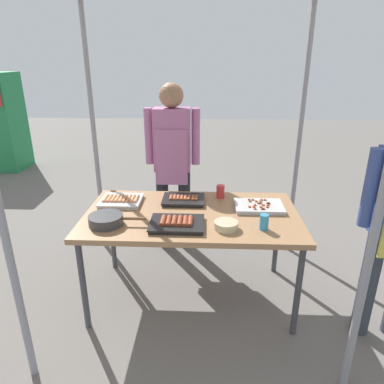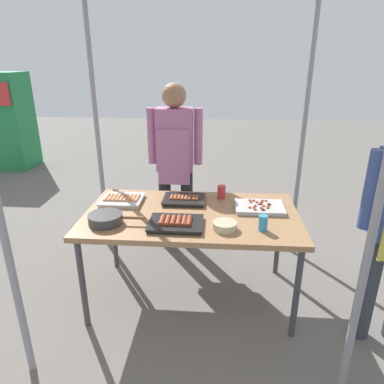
# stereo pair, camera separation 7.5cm
# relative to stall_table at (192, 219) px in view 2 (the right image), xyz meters

# --- Properties ---
(ground_plane) EXTENTS (18.00, 18.00, 0.00)m
(ground_plane) POSITION_rel_stall_table_xyz_m (0.00, 0.00, -0.70)
(ground_plane) COLOR #66605B
(stall_table) EXTENTS (1.60, 0.90, 0.75)m
(stall_table) POSITION_rel_stall_table_xyz_m (0.00, 0.00, 0.00)
(stall_table) COLOR #9E724C
(stall_table) RESTS_ON ground
(tray_grilled_sausages) EXTENTS (0.32, 0.29, 0.05)m
(tray_grilled_sausages) POSITION_rel_stall_table_xyz_m (-0.58, 0.17, 0.07)
(tray_grilled_sausages) COLOR silver
(tray_grilled_sausages) RESTS_ON stall_table
(tray_meat_skewers) EXTENTS (0.37, 0.27, 0.04)m
(tray_meat_skewers) POSITION_rel_stall_table_xyz_m (0.52, 0.11, 0.07)
(tray_meat_skewers) COLOR silver
(tray_meat_skewers) RESTS_ON stall_table
(tray_pork_links) EXTENTS (0.34, 0.26, 0.05)m
(tray_pork_links) POSITION_rel_stall_table_xyz_m (-0.08, 0.22, 0.07)
(tray_pork_links) COLOR black
(tray_pork_links) RESTS_ON stall_table
(tray_spring_rolls) EXTENTS (0.37, 0.28, 0.06)m
(tray_spring_rolls) POSITION_rel_stall_table_xyz_m (-0.09, -0.22, 0.07)
(tray_spring_rolls) COLOR black
(tray_spring_rolls) RESTS_ON stall_table
(cooking_wok) EXTENTS (0.40, 0.24, 0.07)m
(cooking_wok) POSITION_rel_stall_table_xyz_m (-0.59, -0.22, 0.09)
(cooking_wok) COLOR #38383A
(cooking_wok) RESTS_ON stall_table
(condiment_bowl) EXTENTS (0.17, 0.17, 0.05)m
(condiment_bowl) POSITION_rel_stall_table_xyz_m (0.25, -0.25, 0.08)
(condiment_bowl) COLOR #BFB28C
(condiment_bowl) RESTS_ON stall_table
(drink_cup_near_edge) EXTENTS (0.06, 0.06, 0.11)m
(drink_cup_near_edge) POSITION_rel_stall_table_xyz_m (0.50, -0.24, 0.11)
(drink_cup_near_edge) COLOR #338CBF
(drink_cup_near_edge) RESTS_ON stall_table
(drink_cup_by_wok) EXTENTS (0.07, 0.07, 0.11)m
(drink_cup_by_wok) POSITION_rel_stall_table_xyz_m (0.22, 0.32, 0.11)
(drink_cup_by_wok) COLOR red
(drink_cup_by_wok) RESTS_ON stall_table
(vendor_woman) EXTENTS (0.52, 0.23, 1.64)m
(vendor_woman) POSITION_rel_stall_table_xyz_m (-0.22, 0.84, 0.27)
(vendor_woman) COLOR black
(vendor_woman) RESTS_ON ground
(neighbor_stall_left) EXTENTS (0.76, 0.68, 1.63)m
(neighbor_stall_left) POSITION_rel_stall_table_xyz_m (-3.50, 3.45, 0.12)
(neighbor_stall_left) COLOR #237F47
(neighbor_stall_left) RESTS_ON ground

